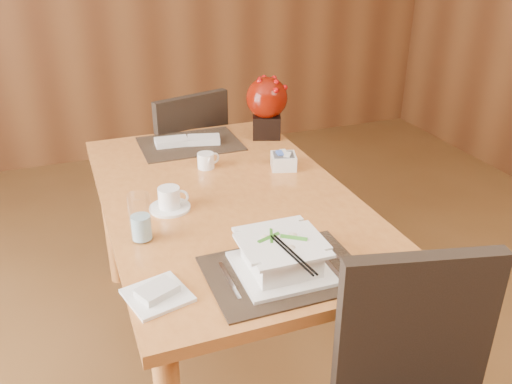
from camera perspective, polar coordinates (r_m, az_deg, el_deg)
name	(u,v)px	position (r m, az deg, el deg)	size (l,w,h in m)	color
dining_table	(227,217)	(2.09, -3.04, -2.59)	(0.90, 1.50, 0.75)	#C97837
placemat_near	(285,272)	(1.60, 3.03, -8.39)	(0.45, 0.33, 0.01)	black
placemat_far	(190,144)	(2.53, -6.94, 5.06)	(0.45, 0.33, 0.01)	black
soup_setting	(281,256)	(1.57, 2.68, -6.79)	(0.26, 0.26, 0.11)	white
coffee_cup	(169,200)	(1.94, -9.11, -0.84)	(0.15, 0.15, 0.08)	white
water_glass	(140,218)	(1.75, -12.08, -2.68)	(0.07, 0.07, 0.16)	white
creamer_jug	(206,161)	(2.26, -5.31, 3.31)	(0.09, 0.09, 0.06)	white
sugar_caddy	(283,161)	(2.25, 2.91, 3.25)	(0.10, 0.10, 0.06)	white
berry_decor	(267,103)	(2.56, 1.14, 9.30)	(0.19, 0.19, 0.29)	black
napkins_far	(190,141)	(2.52, -6.96, 5.40)	(0.30, 0.11, 0.03)	silver
bread_plate	(157,295)	(1.52, -10.33, -10.65)	(0.16, 0.16, 0.01)	white
far_chair	(184,163)	(2.93, -7.61, 3.00)	(0.53, 0.53, 0.91)	black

